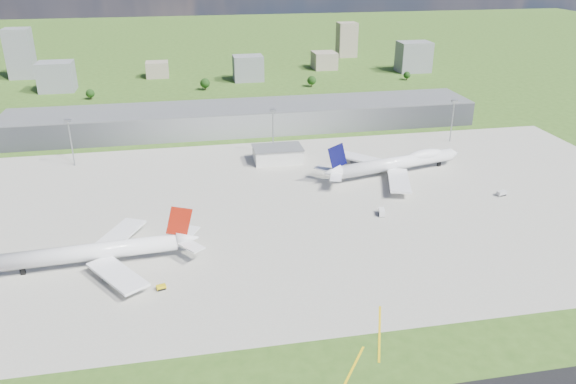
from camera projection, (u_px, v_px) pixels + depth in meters
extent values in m
plane|color=#33551A|center=(249.00, 136.00, 355.24)|extent=(1400.00, 1400.00, 0.00)
cube|color=#9A978C|center=(300.00, 206.00, 257.91)|extent=(360.00, 190.00, 0.08)
cube|color=gray|center=(245.00, 118.00, 365.75)|extent=(300.00, 42.00, 15.00)
cube|color=silver|center=(278.00, 155.00, 310.35)|extent=(26.00, 16.00, 8.00)
cylinder|color=gray|center=(71.00, 144.00, 301.48)|extent=(0.70, 0.70, 25.00)
cube|color=gray|center=(68.00, 121.00, 296.36)|extent=(3.50, 2.00, 1.20)
cylinder|color=gray|center=(273.00, 132.00, 320.46)|extent=(0.70, 0.70, 25.00)
cube|color=gray|center=(273.00, 110.00, 315.34)|extent=(3.50, 2.00, 1.20)
cylinder|color=gray|center=(452.00, 122.00, 339.44)|extent=(0.70, 0.70, 25.00)
cube|color=gray|center=(455.00, 101.00, 334.32)|extent=(3.50, 2.00, 1.20)
cylinder|color=white|center=(92.00, 252.00, 207.43)|extent=(62.26, 10.37, 6.41)
cone|color=white|center=(188.00, 239.00, 215.20)|extent=(8.94, 6.95, 6.41)
cube|color=maroon|center=(87.00, 257.00, 207.74)|extent=(50.88, 5.88, 1.39)
cube|color=white|center=(117.00, 274.00, 196.77)|extent=(23.41, 28.45, 0.96)
cube|color=white|center=(119.00, 235.00, 223.81)|extent=(20.94, 29.17, 0.96)
cube|color=#981608|center=(179.00, 221.00, 211.51)|extent=(10.66, 1.22, 12.91)
cylinder|color=#38383D|center=(111.00, 274.00, 200.55)|extent=(6.08, 3.79, 3.42)
cylinder|color=#38383D|center=(112.00, 245.00, 220.46)|extent=(6.08, 3.79, 3.42)
cube|color=black|center=(111.00, 267.00, 206.46)|extent=(1.79, 1.39, 2.67)
cube|color=black|center=(112.00, 254.00, 214.99)|extent=(1.79, 1.39, 2.67)
cube|color=black|center=(23.00, 271.00, 203.60)|extent=(1.79, 1.39, 2.67)
cylinder|color=white|center=(397.00, 163.00, 292.81)|extent=(67.83, 21.71, 6.80)
cone|color=white|center=(454.00, 153.00, 306.33)|extent=(6.86, 7.85, 6.80)
cone|color=white|center=(332.00, 172.00, 278.34)|extent=(10.06, 8.58, 6.80)
cube|color=navy|center=(400.00, 166.00, 294.46)|extent=(55.00, 15.08, 1.43)
ellipsoid|color=white|center=(425.00, 155.00, 298.50)|extent=(22.73, 11.46, 6.12)
cube|color=white|center=(364.00, 159.00, 303.96)|extent=(28.04, 29.16, 0.99)
cube|color=white|center=(399.00, 180.00, 275.99)|extent=(18.48, 32.16, 0.99)
cube|color=#08083A|center=(337.00, 156.00, 276.14)|extent=(10.78, 2.96, 13.25)
cylinder|color=#38383D|center=(377.00, 166.00, 300.62)|extent=(6.66, 4.76, 3.51)
cylinder|color=#38383D|center=(357.00, 161.00, 307.50)|extent=(6.66, 4.76, 3.51)
cylinder|color=#38383D|center=(398.00, 178.00, 284.04)|extent=(6.66, 4.76, 3.51)
cylinder|color=#38383D|center=(400.00, 188.00, 272.50)|extent=(6.66, 4.76, 3.51)
cube|color=black|center=(381.00, 170.00, 296.39)|extent=(2.00, 1.67, 2.74)
cube|color=black|center=(391.00, 176.00, 288.10)|extent=(2.00, 1.67, 2.74)
cube|color=black|center=(439.00, 164.00, 304.76)|extent=(2.00, 1.67, 2.74)
cube|color=#DBBD0C|center=(161.00, 287.00, 194.68)|extent=(3.67, 2.72, 1.31)
cube|color=black|center=(161.00, 288.00, 194.95)|extent=(3.23, 2.67, 0.70)
cube|color=white|center=(382.00, 212.00, 248.75)|extent=(3.65, 5.91, 2.42)
cube|color=black|center=(382.00, 214.00, 249.24)|extent=(3.57, 5.14, 0.70)
cube|color=silver|center=(502.00, 193.00, 268.39)|extent=(5.05, 3.26, 2.07)
cube|color=black|center=(501.00, 195.00, 268.81)|extent=(4.40, 3.20, 0.70)
cube|color=slate|center=(56.00, 77.00, 461.33)|extent=(28.00, 22.00, 24.00)
cube|color=gray|center=(157.00, 69.00, 513.15)|extent=(20.00, 18.00, 14.00)
cube|color=slate|center=(248.00, 68.00, 498.35)|extent=(26.00, 20.00, 22.00)
cube|color=gray|center=(324.00, 60.00, 549.36)|extent=(22.00, 24.00, 16.00)
cube|color=slate|center=(414.00, 57.00, 533.76)|extent=(30.00, 22.00, 28.00)
cube|color=slate|center=(20.00, 53.00, 504.46)|extent=(22.00, 20.00, 44.00)
cube|color=gray|center=(347.00, 40.00, 606.29)|extent=(20.00, 18.00, 36.00)
cylinder|color=#382314|center=(91.00, 98.00, 439.19)|extent=(0.70, 0.70, 3.00)
sphere|color=black|center=(90.00, 93.00, 437.85)|extent=(6.75, 6.75, 6.75)
cylinder|color=#382314|center=(205.00, 88.00, 468.11)|extent=(0.70, 0.70, 3.60)
sphere|color=black|center=(205.00, 83.00, 466.49)|extent=(8.10, 8.10, 8.10)
cylinder|color=#382314|center=(312.00, 85.00, 479.18)|extent=(0.70, 0.70, 3.40)
sphere|color=black|center=(312.00, 80.00, 477.65)|extent=(7.65, 7.65, 7.65)
cylinder|color=#382314|center=(407.00, 79.00, 503.83)|extent=(0.70, 0.70, 2.80)
sphere|color=black|center=(407.00, 75.00, 502.57)|extent=(6.30, 6.30, 6.30)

